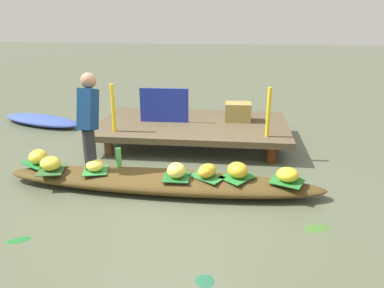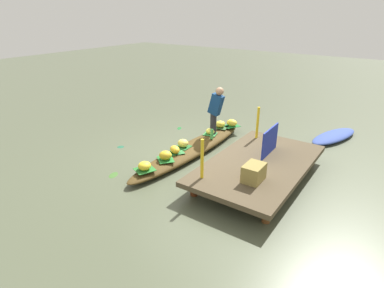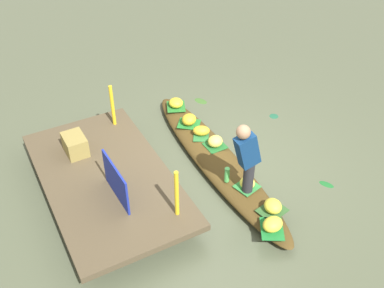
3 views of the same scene
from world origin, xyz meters
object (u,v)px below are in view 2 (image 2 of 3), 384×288
Objects in this scene: banana_bunch_5 at (165,155)px; vendor_person at (216,108)px; vendor_boat at (192,149)px; market_banner at (270,141)px; banana_bunch_3 at (183,143)px; produce_crate at (254,173)px; banana_bunch_1 at (210,131)px; banana_bunch_4 at (144,166)px; water_bottle at (212,134)px; banana_bunch_2 at (220,124)px; banana_bunch_0 at (175,150)px; moored_boat at (334,136)px; banana_bunch_6 at (232,123)px.

banana_bunch_5 is 2.01m from vendor_person.
vendor_boat is 1.92m from market_banner.
produce_crate reaches higher than banana_bunch_3.
banana_bunch_1 is 2.46m from banana_bunch_4.
vendor_boat is at bearing -16.74° from water_bottle.
banana_bunch_5 is (2.43, 0.05, 0.01)m from banana_bunch_2.
banana_bunch_1 is at bearing -109.44° from market_banner.
banana_bunch_2 reaches higher than banana_bunch_0.
water_bottle reaches higher than banana_bunch_2.
moored_boat is 3.37m from water_bottle.
produce_crate reaches higher than banana_bunch_6.
produce_crate is at bearing 8.30° from market_banner.
banana_bunch_3 is 0.77m from banana_bunch_5.
vendor_boat is 9.49× the size of produce_crate.
banana_bunch_4 is (3.04, 0.00, -0.01)m from banana_bunch_2.
banana_bunch_3 is at bearing -19.00° from water_bottle.
banana_bunch_6 is at bearing -178.13° from water_bottle.
banana_bunch_5 is at bearing 1.15° from banana_bunch_2.
banana_bunch_5 is (1.85, 0.01, 0.02)m from banana_bunch_1.
banana_bunch_4 is at bearing -6.27° from water_bottle.
vendor_person is (-0.07, 0.10, 0.63)m from banana_bunch_1.
market_banner is at bearing 115.18° from banana_bunch_0.
banana_bunch_4 reaches higher than vendor_boat.
banana_bunch_4 is at bearing -4.36° from banana_bunch_5.
banana_bunch_3 is 2.01m from market_banner.
banana_bunch_4 reaches higher than banana_bunch_0.
moored_boat is 7.08× the size of banana_bunch_3.
moored_boat is at bearing 171.76° from produce_crate.
market_banner reaches higher than banana_bunch_0.
banana_bunch_1 is 1.09m from banana_bunch_3.
banana_bunch_4 is at bearing -0.93° from banana_bunch_1.
moored_boat is 2.84m from market_banner.
banana_bunch_3 is (0.21, -0.10, 0.21)m from vendor_boat.
banana_bunch_5 is 2.25m from market_banner.
banana_bunch_4 is 2.60m from vendor_person.
vendor_boat is 16.45× the size of water_bottle.
produce_crate is at bearing 79.76° from banana_bunch_0.
produce_crate reaches higher than banana_bunch_2.
banana_bunch_2 is at bearing -179.96° from banana_bunch_4.
banana_bunch_0 is at bearing -4.81° from banana_bunch_6.
produce_crate is at bearing 40.81° from banana_bunch_2.
vendor_boat is 5.04× the size of market_banner.
vendor_boat is at bearing 2.32° from banana_bunch_2.
water_bottle reaches higher than banana_bunch_0.
market_banner is (-0.28, 1.82, 0.55)m from vendor_boat.
market_banner reaches higher than banana_bunch_1.
vendor_person is at bearing 176.21° from vendor_boat.
banana_bunch_1 is 2.77m from produce_crate.
banana_bunch_3 is (1.09, -0.08, 0.02)m from banana_bunch_1.
moored_boat is 3.99m from produce_crate.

